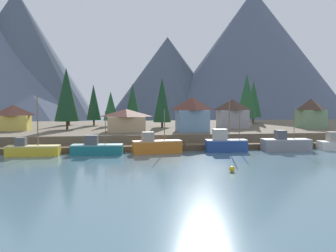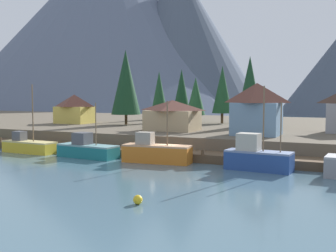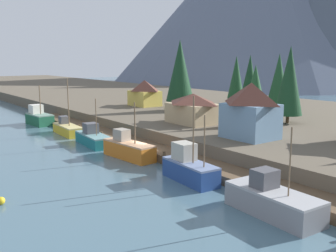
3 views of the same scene
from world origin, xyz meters
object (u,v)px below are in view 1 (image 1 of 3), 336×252
fishing_boat_yellow (32,150)px  fishing_boat_teal (96,148)px  conifer_mid_left (111,106)px  conifer_far_left (247,96)px  conifer_near_left (162,100)px  fishing_boat_grey (285,144)px  conifer_back_left (69,103)px  conifer_near_right (94,102)px  house_tan (126,120)px  fishing_boat_orange (156,146)px  conifer_back_right (253,99)px  fishing_boat_blue (225,144)px  house_yellow (14,117)px  house_blue (192,114)px  house_grey (232,114)px  conifer_mid_right (67,94)px  channel_buoy (232,169)px  conifer_centre (133,101)px  house_green (311,113)px

fishing_boat_yellow → fishing_boat_teal: 9.94m
fishing_boat_yellow → conifer_mid_left: (11.88, 32.97, 6.74)m
conifer_far_left → conifer_near_left: bearing=-166.6°
fishing_boat_grey → conifer_back_left: size_ratio=0.78×
conifer_near_right → fishing_boat_yellow: bearing=-101.5°
fishing_boat_grey → house_tan: size_ratio=1.06×
fishing_boat_orange → conifer_near_right: conifer_near_right is taller
fishing_boat_grey → conifer_mid_left: conifer_mid_left is taller
fishing_boat_orange → conifer_back_right: conifer_back_right is taller
conifer_mid_left → conifer_far_left: conifer_far_left is taller
fishing_boat_blue → house_yellow: 45.52m
fishing_boat_teal → house_blue: bearing=39.5°
conifer_near_left → conifer_back_left: bearing=150.4°
house_grey → house_tan: bearing=-165.0°
house_grey → conifer_back_right: conifer_back_right is taller
house_yellow → conifer_far_left: size_ratio=0.49×
fishing_boat_teal → conifer_mid_right: conifer_mid_right is taller
house_blue → conifer_near_left: bearing=107.6°
conifer_near_right → channel_buoy: size_ratio=15.50×
conifer_near_left → fishing_boat_teal: bearing=-118.3°
fishing_boat_teal → fishing_boat_orange: fishing_boat_orange is taller
conifer_near_right → conifer_near_left: bearing=-31.1°
fishing_boat_yellow → house_tan: fishing_boat_yellow is taller
fishing_boat_yellow → fishing_boat_blue: size_ratio=1.05×
fishing_boat_teal → conifer_far_left: bearing=45.5°
house_blue → conifer_centre: (-11.18, 20.16, 2.84)m
fishing_boat_orange → conifer_near_right: (-12.27, 36.61, 7.41)m
house_green → conifer_near_right: size_ratio=0.64×
fishing_boat_orange → house_green: 43.64m
conifer_mid_left → house_grey: bearing=-22.5°
conifer_centre → channel_buoy: 51.65m
house_green → conifer_near_right: 54.27m
fishing_boat_blue → house_tan: size_ratio=1.13×
conifer_back_right → house_yellow: bearing=-162.4°
conifer_near_left → conifer_mid_right: (-21.79, -4.21, 1.11)m
conifer_centre → house_green: bearing=-18.5°
fishing_boat_yellow → channel_buoy: (26.80, -17.37, -0.60)m
conifer_mid_right → conifer_centre: (14.98, 10.56, -1.30)m
conifer_back_right → conifer_mid_right: bearing=-159.8°
conifer_near_right → conifer_mid_left: bearing=-38.1°
conifer_mid_left → house_green: bearing=-16.8°
fishing_boat_grey → conifer_mid_right: bearing=154.4°
fishing_boat_grey → conifer_far_left: size_ratio=0.61×
conifer_mid_right → conifer_back_left: bearing=96.1°
house_green → conifer_centre: bearing=161.5°
conifer_near_left → conifer_near_right: conifer_near_left is taller
fishing_boat_blue → house_blue: size_ratio=1.26×
fishing_boat_orange → house_grey: size_ratio=1.20×
fishing_boat_grey → conifer_back_right: size_ratio=0.66×
house_green → house_tan: house_green is taller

